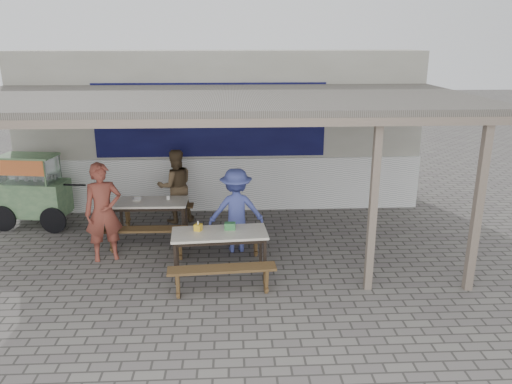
{
  "coord_description": "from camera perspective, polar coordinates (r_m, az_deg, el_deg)",
  "views": [
    {
      "loc": [
        0.26,
        -7.83,
        3.75
      ],
      "look_at": [
        0.69,
        0.9,
        1.05
      ],
      "focal_mm": 35.0,
      "sensor_mm": 36.0,
      "label": 1
    }
  ],
  "objects": [
    {
      "name": "condiment_jar",
      "position": [
        9.84,
        -10.0,
        -0.62
      ],
      "size": [
        0.07,
        0.07,
        0.08
      ],
      "primitive_type": "cylinder",
      "color": "silver",
      "rests_on": "table_left"
    },
    {
      "name": "ground",
      "position": [
        8.69,
        -4.31,
        -8.46
      ],
      "size": [
        60.0,
        60.0,
        0.0
      ],
      "primitive_type": "plane",
      "color": "#64605A",
      "rests_on": "ground"
    },
    {
      "name": "vendor_cart",
      "position": [
        11.15,
        -24.15,
        0.39
      ],
      "size": [
        1.95,
        0.93,
        1.51
      ],
      "rotation": [
        0.0,
        0.0,
        -0.15
      ],
      "color": "#81A56E",
      "rests_on": "ground"
    },
    {
      "name": "donation_box",
      "position": [
        8.19,
        -2.99,
        -3.92
      ],
      "size": [
        0.18,
        0.13,
        0.12
      ],
      "primitive_type": "cube",
      "rotation": [
        0.0,
        0.0,
        -0.07
      ],
      "color": "#35783F",
      "rests_on": "table_right"
    },
    {
      "name": "patron_street_side",
      "position": [
        9.02,
        -17.04,
        -2.23
      ],
      "size": [
        0.73,
        0.59,
        1.75
      ],
      "primitive_type": "imported",
      "rotation": [
        0.0,
        0.0,
        0.31
      ],
      "color": "brown",
      "rests_on": "ground"
    },
    {
      "name": "table_right",
      "position": [
        8.14,
        -4.19,
        -5.1
      ],
      "size": [
        1.58,
        0.77,
        0.75
      ],
      "rotation": [
        0.0,
        0.0,
        0.07
      ],
      "color": "silver",
      "rests_on": "ground"
    },
    {
      "name": "back_wall",
      "position": [
        11.59,
        -4.1,
        7.03
      ],
      "size": [
        9.0,
        1.28,
        3.5
      ],
      "color": "#B6B2A3",
      "rests_on": "ground"
    },
    {
      "name": "bench_left_street",
      "position": [
        9.33,
        -12.5,
        -4.71
      ],
      "size": [
        1.52,
        0.3,
        0.45
      ],
      "rotation": [
        0.0,
        0.0,
        -0.01
      ],
      "color": "brown",
      "rests_on": "ground"
    },
    {
      "name": "condiment_bowl",
      "position": [
        9.9,
        -13.4,
        -0.82
      ],
      "size": [
        0.19,
        0.19,
        0.05
      ],
      "primitive_type": "imported",
      "rotation": [
        0.0,
        0.0,
        0.02
      ],
      "color": "silver",
      "rests_on": "table_left"
    },
    {
      "name": "table_left",
      "position": [
        9.83,
        -11.97,
        -1.48
      ],
      "size": [
        1.42,
        0.7,
        0.75
      ],
      "rotation": [
        0.0,
        0.0,
        -0.01
      ],
      "color": "silver",
      "rests_on": "ground"
    },
    {
      "name": "bench_left_wall",
      "position": [
        10.56,
        -11.27,
        -2.03
      ],
      "size": [
        1.52,
        0.3,
        0.45
      ],
      "rotation": [
        0.0,
        0.0,
        -0.01
      ],
      "color": "brown",
      "rests_on": "ground"
    },
    {
      "name": "tissue_box",
      "position": [
        8.19,
        -6.63,
        -4.03
      ],
      "size": [
        0.14,
        0.14,
        0.11
      ],
      "primitive_type": "cube",
      "rotation": [
        0.0,
        0.0,
        -0.4
      ],
      "color": "gold",
      "rests_on": "table_right"
    },
    {
      "name": "warung_roof",
      "position": [
        8.8,
        -4.46,
        10.35
      ],
      "size": [
        9.0,
        4.21,
        2.81
      ],
      "color": "#625C54",
      "rests_on": "ground"
    },
    {
      "name": "patron_wall_side",
      "position": [
        10.6,
        -9.19,
        0.68
      ],
      "size": [
        0.9,
        0.79,
        1.56
      ],
      "primitive_type": "imported",
      "rotation": [
        0.0,
        0.0,
        3.45
      ],
      "color": "brown",
      "rests_on": "ground"
    },
    {
      "name": "bench_right_street",
      "position": [
        7.65,
        -3.89,
        -9.33
      ],
      "size": [
        1.65,
        0.39,
        0.45
      ],
      "rotation": [
        0.0,
        0.0,
        0.07
      ],
      "color": "brown",
      "rests_on": "ground"
    },
    {
      "name": "patron_right_table",
      "position": [
        9.02,
        -2.28,
        -2.1
      ],
      "size": [
        1.04,
        0.66,
        1.55
      ],
      "primitive_type": "imported",
      "rotation": [
        0.0,
        0.0,
        3.22
      ],
      "color": "#444E9F",
      "rests_on": "ground"
    },
    {
      "name": "bench_right_wall",
      "position": [
        8.9,
        -4.35,
        -5.39
      ],
      "size": [
        1.65,
        0.39,
        0.45
      ],
      "rotation": [
        0.0,
        0.0,
        0.07
      ],
      "color": "brown",
      "rests_on": "ground"
    }
  ]
}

